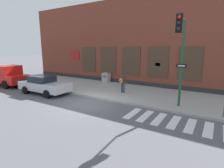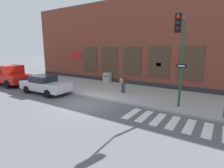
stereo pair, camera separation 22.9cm
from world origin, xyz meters
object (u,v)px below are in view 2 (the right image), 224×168
busker (123,82)px  traffic_light (181,49)px  red_car (45,84)px  red_truck (9,75)px  utility_box (107,77)px

busker → traffic_light: size_ratio=0.31×
busker → red_car: bearing=-150.8°
red_truck → busker: size_ratio=3.35×
busker → traffic_light: bearing=-23.2°
red_car → traffic_light: (10.58, 1.20, 2.99)m
red_car → utility_box: size_ratio=4.56×
red_truck → busker: 12.24m
red_truck → red_car: bearing=-0.8°
red_car → busker: bearing=29.2°
red_car → red_truck: size_ratio=0.85×
busker → traffic_light: 5.84m
busker → utility_box: (-3.72, 3.12, -0.41)m
red_truck → busker: (11.83, 3.16, 0.02)m
red_truck → busker: bearing=15.0°
red_car → traffic_light: traffic_light is taller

